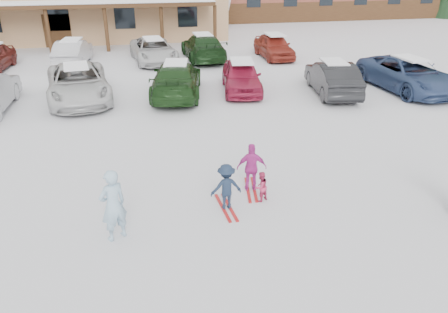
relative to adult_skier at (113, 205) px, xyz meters
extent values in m
plane|color=silver|center=(2.57, 0.76, -0.87)|extent=(160.00, 160.00, 0.00)
cube|color=tan|center=(-6.43, 28.76, 0.93)|extent=(28.00, 10.00, 3.60)
cube|color=#422814|center=(-6.43, 22.56, 2.03)|extent=(25.20, 2.60, 0.25)
cube|color=#422814|center=(18.57, 31.80, 0.03)|extent=(24.00, 0.10, 1.80)
cylinder|color=black|center=(8.57, 44.76, -0.33)|extent=(0.60, 0.60, 1.08)
imported|color=#97BAD0|center=(0.00, 0.00, 0.00)|extent=(0.76, 0.68, 1.74)
imported|color=#BF305B|center=(3.69, 0.97, -0.45)|extent=(0.51, 0.48, 0.84)
imported|color=#172439|center=(2.73, 0.78, -0.25)|extent=(0.83, 0.52, 1.24)
cube|color=#AC1819|center=(2.73, 0.78, -0.85)|extent=(0.31, 1.41, 0.03)
imported|color=#BF2D93|center=(3.59, 1.57, -0.18)|extent=(0.85, 0.46, 1.38)
cube|color=#AC1819|center=(3.59, 1.57, -0.85)|extent=(0.42, 1.41, 0.03)
imported|color=silver|center=(-1.85, 10.96, -0.10)|extent=(3.32, 5.85, 1.54)
imported|color=#1A3A16|center=(2.46, 10.78, -0.11)|extent=(2.96, 5.53, 1.52)
imported|color=#A01D3D|center=(5.51, 10.89, -0.15)|extent=(2.30, 4.45, 1.45)
imported|color=black|center=(9.52, 9.69, -0.12)|extent=(2.23, 4.74, 1.50)
imported|color=navy|center=(13.25, 9.55, -0.10)|extent=(3.06, 5.73, 1.53)
imported|color=#B9B8BD|center=(-2.85, 18.10, -0.15)|extent=(1.94, 4.48, 1.43)
imported|color=silver|center=(1.78, 17.87, -0.17)|extent=(2.90, 5.25, 1.39)
imported|color=black|center=(4.77, 17.92, -0.11)|extent=(2.34, 5.33, 1.53)
imported|color=maroon|center=(9.15, 17.55, -0.15)|extent=(1.79, 4.27, 1.44)
camera|label=1|loc=(0.80, -8.64, 5.10)|focal=35.00mm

